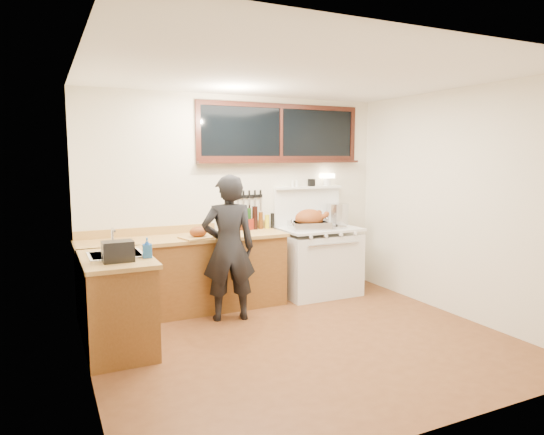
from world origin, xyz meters
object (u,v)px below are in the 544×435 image
roast_turkey (310,221)px  man (229,248)px  vintage_stove (318,259)px  cutting_board (199,234)px

roast_turkey → man: bearing=-163.6°
vintage_stove → man: (-1.44, -0.45, 0.35)m
vintage_stove → roast_turkey: 0.57m
vintage_stove → cutting_board: vintage_stove is taller
roast_turkey → vintage_stove: bearing=24.3°
roast_turkey → cutting_board: bearing=-178.0°
man → roast_turkey: bearing=16.4°
vintage_stove → man: bearing=-162.5°
cutting_board → roast_turkey: 1.50m
vintage_stove → roast_turkey: (-0.18, -0.08, 0.54)m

